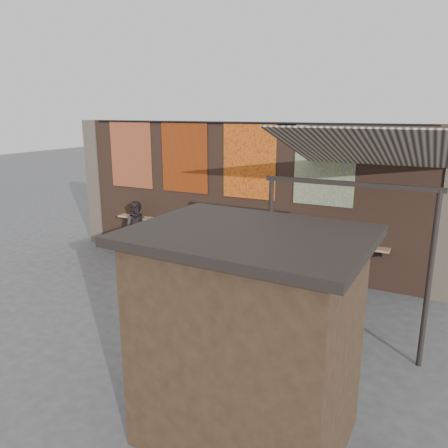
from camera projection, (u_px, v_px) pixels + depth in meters
name	position (u px, v px, depth m)	size (l,w,h in m)	color
ground	(193.00, 299.00, 10.23)	(70.00, 70.00, 0.00)	#474749
brick_wall	(242.00, 196.00, 12.06)	(10.00, 0.40, 4.00)	brown
pier_left	(98.00, 182.00, 14.33)	(0.50, 0.50, 4.00)	#4C4238
eating_counter	(236.00, 230.00, 11.97)	(8.00, 0.32, 0.05)	#9E7A51
shelf_box	(262.00, 228.00, 11.56)	(0.65, 0.27, 0.27)	white
tapestry_redgold	(131.00, 154.00, 13.19)	(1.50, 0.02, 2.00)	maroon
tapestry_sun	(184.00, 157.00, 12.36)	(1.50, 0.02, 2.00)	#E64C0D
tapestry_orange	(249.00, 161.00, 11.49)	(1.50, 0.02, 2.00)	orange
tapestry_multi	(324.00, 165.00, 10.62)	(1.50, 0.02, 2.00)	#294699
hang_rail	(239.00, 123.00, 11.36)	(0.06, 0.06, 9.50)	black
scooter_stool_0	(147.00, 244.00, 13.08)	(0.39, 0.87, 0.83)	navy
scooter_stool_1	(165.00, 247.00, 12.79)	(0.38, 0.84, 0.80)	navy
scooter_stool_2	(184.00, 251.00, 12.55)	(0.35, 0.79, 0.75)	black
scooter_stool_3	(204.00, 255.00, 12.19)	(0.36, 0.79, 0.75)	#175D3E
scooter_stool_4	(222.00, 259.00, 11.93)	(0.34, 0.75, 0.71)	#99480D
scooter_stool_5	(245.00, 261.00, 11.72)	(0.34, 0.75, 0.72)	#19144C
scooter_stool_6	(265.00, 264.00, 11.43)	(0.38, 0.84, 0.80)	#0E520B
scooter_stool_7	(288.00, 268.00, 11.13)	(0.38, 0.85, 0.80)	#A4152D
scooter_stool_8	(312.00, 272.00, 10.90)	(0.36, 0.80, 0.76)	#0E1F9A
diner_left	(169.00, 239.00, 12.44)	(0.54, 0.36, 1.49)	#888FC6
diner_right	(138.00, 229.00, 13.10)	(0.82, 0.64, 1.69)	#2A2022
shopper_navy	(321.00, 284.00, 8.82)	(1.03, 0.43, 1.76)	black
shopper_grey	(312.00, 294.00, 8.33)	(1.14, 0.65, 1.76)	slate
shopper_tan	(263.00, 271.00, 9.57)	(0.86, 0.56, 1.76)	brown
market_stall	(247.00, 342.00, 5.64)	(2.55, 1.91, 2.76)	black
stall_roof	(249.00, 235.00, 5.28)	(2.85, 2.20, 0.12)	black
stall_sign	(278.00, 273.00, 6.32)	(1.20, 0.04, 0.50)	gold
stall_shelf	(276.00, 335.00, 6.57)	(2.11, 0.10, 0.06)	#473321
awning_canvas	(366.00, 149.00, 8.59)	(3.20, 3.40, 0.03)	beige
awning_ledger	(380.00, 126.00, 9.86)	(3.30, 0.08, 0.12)	#33261C
awning_header	(349.00, 184.00, 7.41)	(3.00, 0.08, 0.08)	black
awning_post_left	(270.00, 257.00, 8.41)	(0.09, 0.09, 3.10)	black
awning_post_right	(429.00, 282.00, 7.19)	(0.09, 0.09, 3.10)	black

